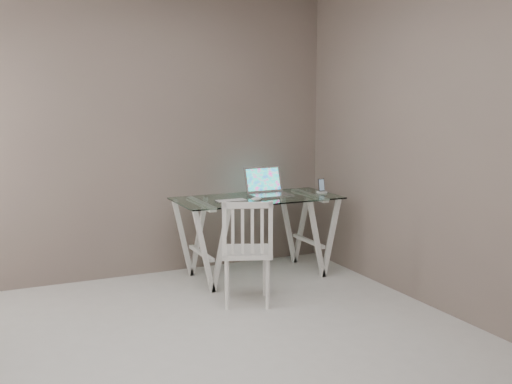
{
  "coord_description": "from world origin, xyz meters",
  "views": [
    {
      "loc": [
        -1.36,
        -3.52,
        1.72
      ],
      "look_at": [
        0.94,
        1.43,
        0.85
      ],
      "focal_mm": 45.0,
      "sensor_mm": 36.0,
      "label": 1
    }
  ],
  "objects": [
    {
      "name": "room",
      "position": [
        -0.06,
        0.02,
        1.72
      ],
      "size": [
        4.5,
        4.52,
        2.71
      ],
      "color": "beige",
      "rests_on": "ground"
    },
    {
      "name": "desk",
      "position": [
        1.09,
        1.73,
        0.38
      ],
      "size": [
        1.5,
        0.7,
        0.75
      ],
      "color": "silver",
      "rests_on": "ground"
    },
    {
      "name": "chair",
      "position": [
        0.67,
        1.02,
        0.48
      ],
      "size": [
        0.52,
        0.52,
        0.87
      ],
      "rotation": [
        0.0,
        0.0,
        -0.38
      ],
      "color": "silver",
      "rests_on": "ground"
    },
    {
      "name": "laptop",
      "position": [
        1.24,
        1.83,
        0.81
      ],
      "size": [
        0.37,
        0.34,
        0.25
      ],
      "color": "#B9B9BE",
      "rests_on": "desk"
    },
    {
      "name": "keyboard",
      "position": [
        0.8,
        1.66,
        0.75
      ],
      "size": [
        0.28,
        0.12,
        0.01
      ],
      "primitive_type": "cube",
      "color": "silver",
      "rests_on": "desk"
    },
    {
      "name": "mouse",
      "position": [
        1.01,
        1.57,
        0.76
      ],
      "size": [
        0.1,
        0.06,
        0.03
      ],
      "primitive_type": "ellipsoid",
      "color": "silver",
      "rests_on": "desk"
    },
    {
      "name": "phone_dock",
      "position": [
        1.76,
        1.71,
        0.78
      ],
      "size": [
        0.07,
        0.07,
        0.14
      ],
      "color": "white",
      "rests_on": "desk"
    }
  ]
}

